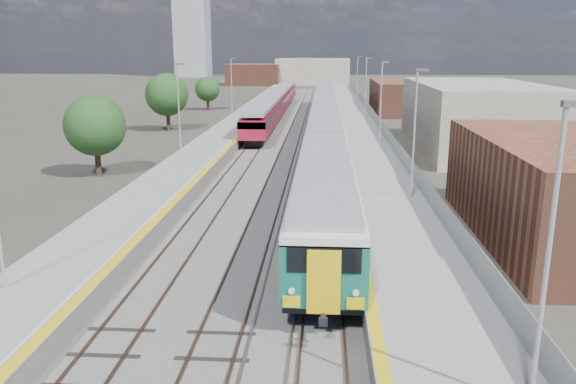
# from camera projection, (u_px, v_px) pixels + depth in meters

# --- Properties ---
(ground) EXTENTS (320.00, 320.00, 0.00)m
(ground) POSITION_uv_depth(u_px,v_px,m) (311.00, 140.00, 60.88)
(ground) COLOR #47443A
(ground) RESTS_ON ground
(ballast_bed) EXTENTS (10.50, 155.00, 0.06)m
(ballast_bed) POSITION_uv_depth(u_px,v_px,m) (291.00, 136.00, 63.43)
(ballast_bed) COLOR #565451
(ballast_bed) RESTS_ON ground
(tracks) EXTENTS (8.96, 160.00, 0.17)m
(tracks) POSITION_uv_depth(u_px,v_px,m) (297.00, 133.00, 64.99)
(tracks) COLOR #4C3323
(tracks) RESTS_ON ground
(platform_right) EXTENTS (4.70, 155.00, 8.52)m
(platform_right) POSITION_uv_depth(u_px,v_px,m) (359.00, 132.00, 62.82)
(platform_right) COLOR slate
(platform_right) RESTS_ON ground
(platform_left) EXTENTS (4.30, 155.00, 8.52)m
(platform_left) POSITION_uv_depth(u_px,v_px,m) (232.00, 131.00, 63.73)
(platform_left) COLOR slate
(platform_left) RESTS_ON ground
(buildings) EXTENTS (72.00, 185.50, 40.00)m
(buildings) POSITION_uv_depth(u_px,v_px,m) (250.00, 44.00, 145.03)
(buildings) COLOR brown
(buildings) RESTS_ON ground
(green_train) EXTENTS (3.04, 84.53, 3.35)m
(green_train) POSITION_uv_depth(u_px,v_px,m) (325.00, 119.00, 59.19)
(green_train) COLOR black
(green_train) RESTS_ON ground
(red_train) EXTENTS (2.75, 55.89, 3.48)m
(red_train) POSITION_uv_depth(u_px,v_px,m) (276.00, 103.00, 80.49)
(red_train) COLOR black
(red_train) RESTS_ON ground
(tree_a) EXTENTS (4.59, 4.59, 6.23)m
(tree_a) POSITION_uv_depth(u_px,v_px,m) (95.00, 126.00, 42.44)
(tree_a) COLOR #382619
(tree_a) RESTS_ON ground
(tree_b) EXTENTS (5.05, 5.05, 6.85)m
(tree_b) POSITION_uv_depth(u_px,v_px,m) (167.00, 95.00, 66.34)
(tree_b) COLOR #382619
(tree_b) RESTS_ON ground
(tree_c) EXTENTS (3.90, 3.90, 5.29)m
(tree_c) POSITION_uv_depth(u_px,v_px,m) (207.00, 89.00, 89.48)
(tree_c) COLOR #382619
(tree_c) RESTS_ON ground
(tree_d) EXTENTS (3.93, 3.93, 5.33)m
(tree_d) POSITION_uv_depth(u_px,v_px,m) (449.00, 94.00, 80.22)
(tree_d) COLOR #382619
(tree_d) RESTS_ON ground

